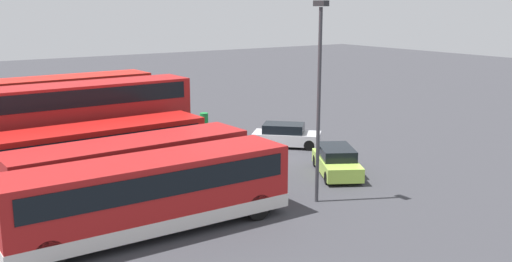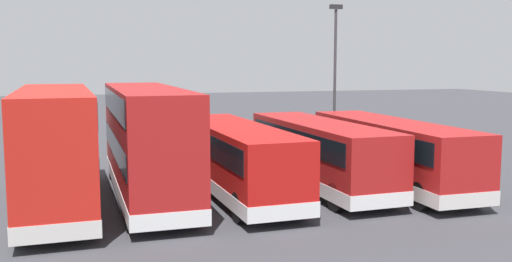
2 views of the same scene
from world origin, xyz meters
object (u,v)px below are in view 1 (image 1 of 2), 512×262
object	(u,v)px
car_hatchback_silver	(336,161)
lamp_post_tall	(319,89)
bus_single_deck_third	(95,153)
bus_single_deck_second	(131,171)
bus_single_deck_near_end	(151,193)
waste_bin_yellow	(204,119)
car_small_green	(286,135)
bus_double_decker_fifth	(53,114)
bus_double_decker_fourth	(82,123)

from	to	relation	value
car_hatchback_silver	lamp_post_tall	size ratio (longest dim) A/B	0.53
bus_single_deck_third	bus_single_deck_second	bearing A→B (deg)	-176.15
bus_single_deck_near_end	waste_bin_yellow	size ratio (longest dim) A/B	11.85
bus_single_deck_third	car_hatchback_silver	world-z (taller)	bus_single_deck_third
car_small_green	bus_double_decker_fifth	bearing A→B (deg)	64.38
bus_double_decker_fifth	car_small_green	xyz separation A→B (m)	(-5.94, -12.38, -1.75)
bus_single_deck_second	bus_single_deck_third	bearing A→B (deg)	3.85
car_small_green	waste_bin_yellow	size ratio (longest dim) A/B	4.43
bus_single_deck_near_end	bus_double_decker_fourth	size ratio (longest dim) A/B	0.95
car_small_green	lamp_post_tall	size ratio (longest dim) A/B	0.48
waste_bin_yellow	lamp_post_tall	bearing A→B (deg)	167.30
bus_single_deck_near_end	car_small_green	xyz separation A→B (m)	(8.28, -12.68, -0.92)
bus_double_decker_fifth	bus_single_deck_third	bearing A→B (deg)	179.69
car_hatchback_silver	car_small_green	size ratio (longest dim) A/B	1.11
bus_single_deck_near_end	car_hatchback_silver	size ratio (longest dim) A/B	2.40
bus_double_decker_fourth	car_small_green	xyz separation A→B (m)	(-2.44, -11.84, -1.75)
bus_single_deck_third	bus_double_decker_fifth	size ratio (longest dim) A/B	0.96
car_small_green	waste_bin_yellow	xyz separation A→B (m)	(8.29, 1.17, -0.22)
car_small_green	lamp_post_tall	world-z (taller)	lamp_post_tall
bus_single_deck_near_end	bus_single_deck_third	xyz separation A→B (m)	(7.11, -0.25, -0.00)
bus_single_deck_near_end	lamp_post_tall	world-z (taller)	lamp_post_tall
bus_double_decker_fourth	car_hatchback_silver	xyz separation A→B (m)	(-8.76, -10.37, -1.75)
car_small_green	lamp_post_tall	bearing A→B (deg)	150.67
bus_double_decker_fourth	car_hatchback_silver	world-z (taller)	bus_double_decker_fourth
bus_single_deck_near_end	car_small_green	distance (m)	15.17
lamp_post_tall	bus_double_decker_fourth	bearing A→B (deg)	30.53
bus_single_deck_second	bus_single_deck_near_end	bearing A→B (deg)	170.97
bus_single_deck_second	bus_double_decker_fifth	world-z (taller)	bus_double_decker_fifth
bus_double_decker_fifth	lamp_post_tall	distance (m)	16.87
waste_bin_yellow	bus_double_decker_fourth	bearing A→B (deg)	118.71
bus_single_deck_second	bus_single_deck_third	xyz separation A→B (m)	(3.87, 0.26, 0.00)
bus_double_decker_fifth	car_hatchback_silver	distance (m)	16.50
bus_single_deck_near_end	bus_double_decker_fourth	world-z (taller)	bus_double_decker_fourth
bus_double_decker_fifth	car_small_green	distance (m)	13.84
bus_double_decker_fifth	lamp_post_tall	bearing A→B (deg)	-153.98
car_small_green	lamp_post_tall	distance (m)	11.25
bus_single_deck_near_end	bus_double_decker_fifth	xyz separation A→B (m)	(14.22, -0.29, 0.83)
lamp_post_tall	waste_bin_yellow	size ratio (longest dim) A/B	9.26
bus_single_deck_second	bus_double_decker_fourth	xyz separation A→B (m)	(7.48, -0.32, 0.83)
bus_double_decker_fourth	bus_double_decker_fifth	world-z (taller)	same
bus_double_decker_fourth	lamp_post_tall	world-z (taller)	lamp_post_tall
bus_double_decker_fourth	bus_single_deck_second	bearing A→B (deg)	177.58
bus_single_deck_second	car_small_green	size ratio (longest dim) A/B	2.53
bus_single_deck_second	waste_bin_yellow	world-z (taller)	bus_single_deck_second
bus_double_decker_fourth	waste_bin_yellow	xyz separation A→B (m)	(5.85, -10.67, -1.98)
lamp_post_tall	waste_bin_yellow	bearing A→B (deg)	-12.70
car_hatchback_silver	lamp_post_tall	xyz separation A→B (m)	(-2.72, 3.60, 4.39)
bus_double_decker_fifth	car_hatchback_silver	xyz separation A→B (m)	(-12.25, -10.91, -1.75)
bus_single_deck_near_end	car_small_green	world-z (taller)	bus_single_deck_near_end
bus_double_decker_fifth	lamp_post_tall	size ratio (longest dim) A/B	1.30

